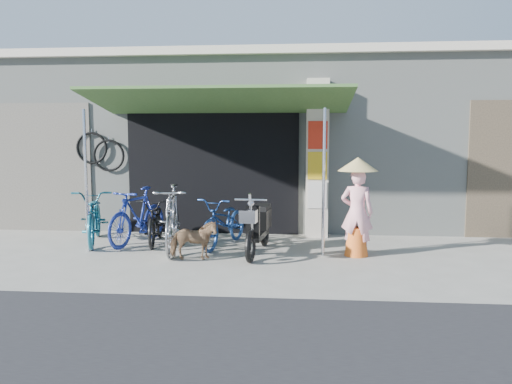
# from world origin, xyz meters

# --- Properties ---
(ground) EXTENTS (80.00, 80.00, 0.00)m
(ground) POSITION_xyz_m (0.00, 0.00, 0.00)
(ground) COLOR gray
(ground) RESTS_ON ground
(bicycle_shop) EXTENTS (12.30, 5.30, 3.66)m
(bicycle_shop) POSITION_xyz_m (-0.00, 5.09, 1.83)
(bicycle_shop) COLOR #9CA199
(bicycle_shop) RESTS_ON ground
(shop_pillar) EXTENTS (0.42, 0.44, 3.00)m
(shop_pillar) POSITION_xyz_m (0.85, 2.45, 1.50)
(shop_pillar) COLOR beige
(shop_pillar) RESTS_ON ground
(awning) EXTENTS (4.60, 1.88, 2.72)m
(awning) POSITION_xyz_m (-0.90, 1.63, 2.51)
(awning) COLOR #365B29
(awning) RESTS_ON ground
(neighbour_left) EXTENTS (2.60, 0.06, 2.60)m
(neighbour_left) POSITION_xyz_m (-5.00, 2.59, 1.30)
(neighbour_left) COLOR #6B665B
(neighbour_left) RESTS_ON ground
(bike_teal) EXTENTS (1.20, 1.99, 0.99)m
(bike_teal) POSITION_xyz_m (-3.16, 1.43, 0.49)
(bike_teal) COLOR #175668
(bike_teal) RESTS_ON ground
(bike_blue) EXTENTS (0.94, 1.76, 1.02)m
(bike_blue) POSITION_xyz_m (-2.36, 1.40, 0.51)
(bike_blue) COLOR #22359F
(bike_blue) RESTS_ON ground
(bike_black) EXTENTS (0.79, 1.65, 0.83)m
(bike_black) POSITION_xyz_m (-2.05, 1.51, 0.41)
(bike_black) COLOR black
(bike_black) RESTS_ON ground
(bike_silver) EXTENTS (0.79, 1.90, 1.11)m
(bike_silver) POSITION_xyz_m (-1.59, 0.89, 0.55)
(bike_silver) COLOR #9C9CA0
(bike_silver) RESTS_ON ground
(bike_navy) EXTENTS (1.03, 1.77, 0.88)m
(bike_navy) POSITION_xyz_m (-0.78, 1.35, 0.44)
(bike_navy) COLOR navy
(bike_navy) RESTS_ON ground
(street_dog) EXTENTS (0.78, 0.46, 0.62)m
(street_dog) POSITION_xyz_m (-1.12, 0.31, 0.31)
(street_dog) COLOR tan
(street_dog) RESTS_ON ground
(moped) EXTENTS (0.50, 1.73, 0.98)m
(moped) POSITION_xyz_m (-0.14, 0.85, 0.45)
(moped) COLOR black
(moped) RESTS_ON ground
(nun) EXTENTS (0.64, 0.64, 1.59)m
(nun) POSITION_xyz_m (1.44, 0.82, 0.80)
(nun) COLOR #FCAAB4
(nun) RESTS_ON ground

